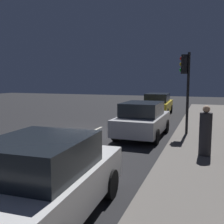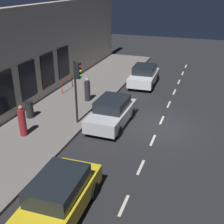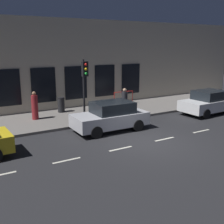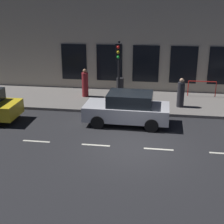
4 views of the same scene
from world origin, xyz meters
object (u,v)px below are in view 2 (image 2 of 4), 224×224
(traffic_light, at_px, (77,80))
(parked_car_2, at_px, (58,199))
(trash_bin, at_px, (30,110))
(parked_car_1, at_px, (144,76))
(pedestrian_0, at_px, (87,90))
(pedestrian_1, at_px, (22,122))
(parked_car_0, at_px, (112,112))

(traffic_light, distance_m, parked_car_2, 7.52)
(traffic_light, bearing_deg, trash_bin, 5.66)
(parked_car_1, relative_size, pedestrian_0, 2.40)
(pedestrian_1, height_order, trash_bin, pedestrian_1)
(traffic_light, relative_size, pedestrian_1, 2.12)
(parked_car_0, relative_size, trash_bin, 4.07)
(pedestrian_1, relative_size, trash_bin, 1.70)
(parked_car_0, distance_m, trash_bin, 4.97)
(traffic_light, distance_m, parked_car_0, 2.72)
(parked_car_1, height_order, pedestrian_1, pedestrian_1)
(parked_car_0, relative_size, parked_car_1, 1.05)
(parked_car_2, bearing_deg, parked_car_1, -89.41)
(traffic_light, bearing_deg, parked_car_2, 109.37)
(parked_car_2, relative_size, pedestrian_0, 2.72)
(parked_car_2, bearing_deg, parked_car_0, -86.70)
(parked_car_0, height_order, trash_bin, parked_car_0)
(pedestrian_1, bearing_deg, parked_car_1, 33.22)
(traffic_light, distance_m, pedestrian_1, 3.66)
(pedestrian_1, bearing_deg, parked_car_2, -80.89)
(parked_car_0, height_order, pedestrian_0, pedestrian_0)
(parked_car_0, bearing_deg, pedestrian_1, 38.57)
(parked_car_0, relative_size, pedestrian_0, 2.53)
(traffic_light, bearing_deg, pedestrian_0, -74.39)
(parked_car_0, distance_m, parked_car_2, 7.56)
(parked_car_0, xyz_separation_m, trash_bin, (4.87, 0.99, -0.13))
(parked_car_0, xyz_separation_m, parked_car_2, (-0.65, 7.53, 0.00))
(traffic_light, distance_m, pedestrian_0, 3.94)
(pedestrian_1, xyz_separation_m, trash_bin, (0.95, -2.03, -0.28))
(traffic_light, height_order, trash_bin, traffic_light)
(pedestrian_1, bearing_deg, trash_bin, 78.93)
(parked_car_0, relative_size, pedestrian_1, 2.39)
(pedestrian_1, bearing_deg, pedestrian_0, 41.64)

